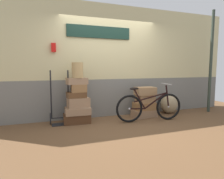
{
  "coord_description": "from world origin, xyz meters",
  "views": [
    {
      "loc": [
        -1.7,
        -4.04,
        1.27
      ],
      "look_at": [
        -0.12,
        0.28,
        0.76
      ],
      "focal_mm": 31.41,
      "sensor_mm": 36.0,
      "label": 1
    }
  ],
  "objects": [
    {
      "name": "suitcase_5",
      "position": [
        -0.92,
        0.41,
        0.97
      ],
      "size": [
        0.48,
        0.32,
        0.15
      ],
      "primitive_type": "cube",
      "rotation": [
        0.0,
        0.0,
        0.11
      ],
      "color": "#937051",
      "rests_on": "suitcase_4"
    },
    {
      "name": "suitcase_6",
      "position": [
        0.81,
        0.36,
        0.09
      ],
      "size": [
        0.65,
        0.42,
        0.18
      ],
      "primitive_type": "cube",
      "rotation": [
        0.0,
        0.0,
        0.1
      ],
      "color": "#937051",
      "rests_on": "ground"
    },
    {
      "name": "suitcase_1",
      "position": [
        -0.92,
        0.36,
        0.29
      ],
      "size": [
        0.58,
        0.38,
        0.16
      ],
      "primitive_type": "cube",
      "rotation": [
        0.0,
        0.0,
        -0.04
      ],
      "color": "#937051",
      "rests_on": "suitcase_0"
    },
    {
      "name": "station_building",
      "position": [
        0.01,
        0.85,
        1.43
      ],
      "size": [
        7.29,
        0.74,
        2.86
      ],
      "color": "slate",
      "rests_on": "ground"
    },
    {
      "name": "burlap_sack",
      "position": [
        1.66,
        0.48,
        0.27
      ],
      "size": [
        0.49,
        0.41,
        0.53
      ],
      "primitive_type": "ellipsoid",
      "color": "#9E8966",
      "rests_on": "ground"
    },
    {
      "name": "suitcase_2",
      "position": [
        -0.9,
        0.38,
        0.48
      ],
      "size": [
        0.51,
        0.33,
        0.22
      ],
      "primitive_type": "cube",
      "rotation": [
        0.0,
        0.0,
        0.09
      ],
      "color": "#937051",
      "rests_on": "suitcase_1"
    },
    {
      "name": "suitcase_8",
      "position": [
        0.84,
        0.38,
        0.48
      ],
      "size": [
        0.49,
        0.32,
        0.2
      ],
      "primitive_type": "cube",
      "rotation": [
        0.0,
        0.0,
        0.11
      ],
      "color": "#9E754C",
      "rests_on": "suitcase_7"
    },
    {
      "name": "ground",
      "position": [
        0.0,
        0.0,
        -0.03
      ],
      "size": [
        9.29,
        5.2,
        0.06
      ],
      "primitive_type": "cube",
      "color": "brown"
    },
    {
      "name": "luggage_trolley",
      "position": [
        -1.3,
        0.46,
        0.28
      ],
      "size": [
        0.46,
        0.35,
        1.22
      ],
      "color": "black",
      "rests_on": "ground"
    },
    {
      "name": "wicker_basket",
      "position": [
        -0.91,
        0.38,
        1.22
      ],
      "size": [
        0.25,
        0.25,
        0.35
      ],
      "primitive_type": "cylinder",
      "color": "tan",
      "rests_on": "suitcase_5"
    },
    {
      "name": "suitcase_7",
      "position": [
        0.82,
        0.38,
        0.28
      ],
      "size": [
        0.55,
        0.39,
        0.19
      ],
      "primitive_type": "cube",
      "rotation": [
        0.0,
        0.0,
        -0.05
      ],
      "color": "olive",
      "rests_on": "suitcase_6"
    },
    {
      "name": "suitcase_4",
      "position": [
        -0.89,
        0.37,
        0.81
      ],
      "size": [
        0.34,
        0.22,
        0.18
      ],
      "primitive_type": "cube",
      "rotation": [
        0.0,
        0.0,
        0.0
      ],
      "color": "olive",
      "rests_on": "suitcase_3"
    },
    {
      "name": "suitcase_3",
      "position": [
        -0.94,
        0.41,
        0.65
      ],
      "size": [
        0.43,
        0.3,
        0.13
      ],
      "primitive_type": "cube",
      "rotation": [
        0.0,
        0.0,
        0.05
      ],
      "color": "brown",
      "rests_on": "suitcase_2"
    },
    {
      "name": "bicycle",
      "position": [
        0.71,
        -0.04,
        0.35
      ],
      "size": [
        1.65,
        0.46,
        0.9
      ],
      "color": "black",
      "rests_on": "ground"
    },
    {
      "name": "suitcase_9",
      "position": [
        0.82,
        0.36,
        0.68
      ],
      "size": [
        0.52,
        0.34,
        0.2
      ],
      "primitive_type": "cube",
      "rotation": [
        0.0,
        0.0,
        -0.03
      ],
      "color": "#9E754C",
      "rests_on": "suitcase_8"
    },
    {
      "name": "suitcase_0",
      "position": [
        -0.94,
        0.41,
        0.1
      ],
      "size": [
        0.63,
        0.43,
        0.21
      ],
      "primitive_type": "cube",
      "rotation": [
        0.0,
        0.0,
        -0.07
      ],
      "color": "#4C2D19",
      "rests_on": "ground"
    }
  ]
}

